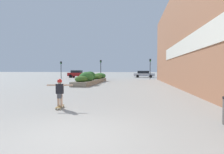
# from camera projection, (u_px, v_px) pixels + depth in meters

# --- Properties ---
(ground_plane) EXTENTS (300.00, 300.00, 0.00)m
(ground_plane) POSITION_uv_depth(u_px,v_px,m) (69.00, 138.00, 4.13)
(ground_plane) COLOR #A3A099
(building_wall_right) EXTENTS (0.67, 31.86, 9.52)m
(building_wall_right) POSITION_uv_depth(u_px,v_px,m) (184.00, 33.00, 14.72)
(building_wall_right) COLOR #9E6647
(building_wall_right) RESTS_ON ground_plane
(planter_box) EXTENTS (1.83, 10.76, 1.46)m
(planter_box) POSITION_uv_depth(u_px,v_px,m) (93.00, 78.00, 21.87)
(planter_box) COLOR gray
(planter_box) RESTS_ON ground_plane
(skateboard) EXTENTS (0.29, 0.69, 0.10)m
(skateboard) POSITION_uv_depth(u_px,v_px,m) (60.00, 107.00, 7.34)
(skateboard) COLOR olive
(skateboard) RESTS_ON ground_plane
(skateboarder) EXTENTS (1.07, 0.20, 1.15)m
(skateboarder) POSITION_uv_depth(u_px,v_px,m) (60.00, 90.00, 7.31)
(skateboarder) COLOR tan
(skateboarder) RESTS_ON skateboard
(car_leftmost) EXTENTS (4.55, 1.99, 1.48)m
(car_leftmost) POSITION_uv_depth(u_px,v_px,m) (144.00, 74.00, 38.76)
(car_leftmost) COLOR #BCBCC1
(car_leftmost) RESTS_ON ground_plane
(car_center_left) EXTENTS (3.88, 2.02, 1.59)m
(car_center_left) POSITION_uv_depth(u_px,v_px,m) (77.00, 74.00, 37.91)
(car_center_left) COLOR maroon
(car_center_left) RESTS_ON ground_plane
(car_center_right) EXTENTS (4.23, 1.84, 1.58)m
(car_center_right) POSITION_uv_depth(u_px,v_px,m) (181.00, 74.00, 37.17)
(car_center_right) COLOR maroon
(car_center_right) RESTS_ON ground_plane
(traffic_light_left) EXTENTS (0.28, 0.30, 3.49)m
(traffic_light_left) POSITION_uv_depth(u_px,v_px,m) (101.00, 66.00, 32.03)
(traffic_light_left) COLOR black
(traffic_light_left) RESTS_ON ground_plane
(traffic_light_right) EXTENTS (0.28, 0.30, 3.63)m
(traffic_light_right) POSITION_uv_depth(u_px,v_px,m) (150.00, 65.00, 30.97)
(traffic_light_right) COLOR black
(traffic_light_right) RESTS_ON ground_plane
(traffic_light_far_left) EXTENTS (0.28, 0.30, 3.26)m
(traffic_light_far_left) POSITION_uv_depth(u_px,v_px,m) (61.00, 67.00, 32.87)
(traffic_light_far_left) COLOR black
(traffic_light_far_left) RESTS_ON ground_plane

